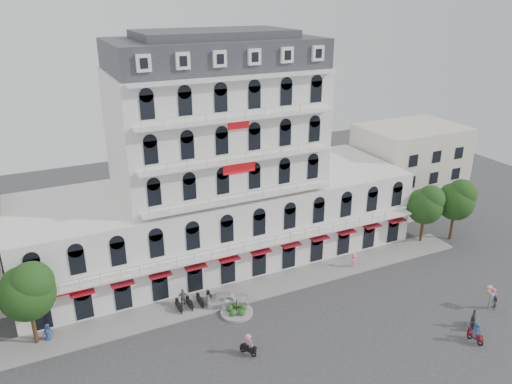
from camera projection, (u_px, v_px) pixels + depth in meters
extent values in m
plane|color=#38383A|center=(293.00, 341.00, 45.14)|extent=(120.00, 120.00, 0.00)
cube|color=gray|center=(252.00, 290.00, 52.66)|extent=(53.00, 4.00, 0.16)
cube|color=silver|center=(219.00, 220.00, 58.56)|extent=(45.00, 14.00, 9.00)
cube|color=silver|center=(216.00, 128.00, 54.47)|extent=(22.00, 12.00, 13.00)
cube|color=#2D3035|center=(214.00, 53.00, 51.50)|extent=(21.56, 11.76, 3.00)
cube|color=#2D3035|center=(214.00, 34.00, 50.79)|extent=(15.84, 8.64, 0.80)
cube|color=#A51423|center=(246.00, 255.00, 52.64)|extent=(40.50, 1.00, 0.15)
cube|color=red|center=(239.00, 166.00, 50.27)|extent=(3.50, 0.10, 1.40)
cube|color=beige|center=(408.00, 167.00, 71.63)|extent=(14.00, 10.00, 12.00)
cylinder|color=gray|center=(237.00, 312.00, 48.93)|extent=(3.20, 3.20, 0.24)
cylinder|color=black|center=(237.00, 306.00, 48.64)|extent=(0.08, 0.08, 1.40)
sphere|color=#264F1A|center=(243.00, 308.00, 49.09)|extent=(0.70, 0.70, 0.70)
sphere|color=#264F1A|center=(236.00, 305.00, 49.45)|extent=(0.70, 0.70, 0.70)
sphere|color=#264F1A|center=(230.00, 309.00, 48.94)|extent=(0.70, 0.70, 0.70)
sphere|color=#264F1A|center=(233.00, 313.00, 48.24)|extent=(0.70, 0.70, 0.70)
sphere|color=#264F1A|center=(241.00, 313.00, 48.32)|extent=(0.70, 0.70, 0.70)
cylinder|color=#382314|center=(34.00, 326.00, 44.05)|extent=(0.36, 0.36, 3.74)
sphere|color=black|center=(27.00, 294.00, 42.78)|extent=(4.76, 4.76, 4.76)
sphere|color=black|center=(32.00, 283.00, 42.32)|extent=(3.74, 3.74, 3.74)
sphere|color=black|center=(21.00, 286.00, 42.62)|extent=(3.40, 3.40, 3.40)
cylinder|color=#382314|center=(422.00, 229.00, 62.44)|extent=(0.36, 0.36, 3.43)
sphere|color=black|center=(425.00, 207.00, 61.28)|extent=(4.37, 4.37, 4.37)
sphere|color=black|center=(431.00, 199.00, 60.85)|extent=(3.43, 3.43, 3.43)
sphere|color=black|center=(421.00, 202.00, 61.14)|extent=(3.12, 3.12, 3.12)
cylinder|color=#382314|center=(452.00, 226.00, 63.16)|extent=(0.36, 0.36, 3.65)
sphere|color=black|center=(456.00, 202.00, 61.92)|extent=(4.65, 4.65, 4.65)
sphere|color=black|center=(462.00, 194.00, 61.47)|extent=(3.65, 3.65, 3.65)
sphere|color=black|center=(452.00, 196.00, 61.77)|extent=(3.32, 3.32, 3.32)
imported|color=silver|center=(228.00, 299.00, 50.03)|extent=(4.60, 2.85, 1.46)
cube|color=maroon|center=(475.00, 337.00, 44.80)|extent=(0.48, 1.53, 0.35)
torus|color=black|center=(470.00, 336.00, 45.34)|extent=(0.17, 0.61, 0.60)
torus|color=black|center=(480.00, 342.00, 44.46)|extent=(0.17, 0.61, 0.60)
imported|color=#28547A|center=(476.00, 330.00, 44.54)|extent=(0.58, 0.83, 1.61)
cube|color=black|center=(473.00, 322.00, 46.74)|extent=(1.36, 1.24, 0.35)
torus|color=black|center=(472.00, 328.00, 46.37)|extent=(0.53, 0.48, 0.60)
torus|color=black|center=(472.00, 321.00, 47.31)|extent=(0.53, 0.48, 0.60)
imported|color=#4D4D53|center=(474.00, 316.00, 46.49)|extent=(0.92, 0.87, 1.53)
cube|color=black|center=(248.00, 349.00, 43.24)|extent=(1.10, 1.45, 0.35)
torus|color=black|center=(253.00, 354.00, 43.07)|extent=(0.42, 0.57, 0.60)
torus|color=black|center=(243.00, 349.00, 43.61)|extent=(0.42, 0.57, 0.60)
imported|color=pink|center=(248.00, 342.00, 42.97)|extent=(1.08, 1.21, 1.63)
imported|color=navy|center=(48.00, 333.00, 44.81)|extent=(0.97, 0.74, 1.77)
imported|color=slate|center=(183.00, 297.00, 49.83)|extent=(1.19, 0.66, 1.92)
imported|color=pink|center=(353.00, 261.00, 56.77)|extent=(1.22, 0.79, 1.78)
imported|color=navy|center=(48.00, 333.00, 44.84)|extent=(0.71, 0.62, 1.63)
imported|color=#5A5C62|center=(494.00, 302.00, 49.40)|extent=(0.88, 0.93, 1.52)
cylinder|color=black|center=(489.00, 300.00, 49.40)|extent=(0.04, 0.04, 2.00)
sphere|color=#E54C99|center=(494.00, 290.00, 49.17)|extent=(0.44, 0.44, 0.44)
sphere|color=yellow|center=(490.00, 287.00, 49.28)|extent=(0.44, 0.44, 0.44)
sphere|color=#994CD8|center=(488.00, 288.00, 49.13)|extent=(0.44, 0.44, 0.44)
sphere|color=orange|center=(489.00, 292.00, 48.88)|extent=(0.44, 0.44, 0.44)
sphere|color=#4CB2E5|center=(492.00, 295.00, 48.78)|extent=(0.44, 0.44, 0.44)
sphere|color=#D8334C|center=(495.00, 294.00, 48.94)|extent=(0.44, 0.44, 0.44)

